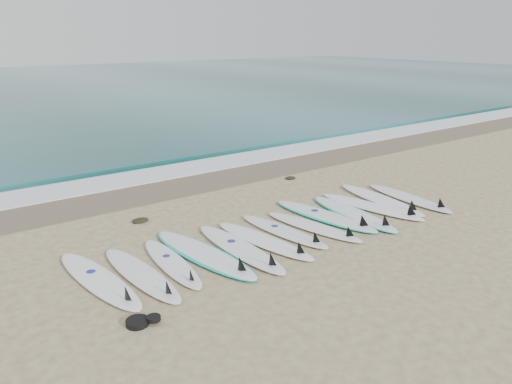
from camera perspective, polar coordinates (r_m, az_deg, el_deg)
ground at (r=10.15m, az=3.21°, el=-4.63°), size 120.00×120.00×0.00m
wet_sand_band at (r=13.37m, az=-8.06°, el=0.79°), size 120.00×1.80×0.01m
foam_band at (r=14.57m, az=-10.72°, el=2.12°), size 120.00×1.40×0.04m
wave_crest at (r=15.89m, az=-13.13°, el=3.37°), size 120.00×1.00×0.10m
surfboard_0 at (r=8.52m, az=-17.38°, el=-9.61°), size 0.81×2.71×0.34m
surfboard_1 at (r=8.53m, az=-12.86°, el=-9.20°), size 0.63×2.54×0.32m
surfboard_2 at (r=8.83m, az=-9.50°, el=-8.04°), size 0.68×2.33×0.29m
surfboard_3 at (r=9.10m, az=-5.86°, el=-7.07°), size 0.98×2.91×0.36m
surfboard_4 at (r=9.26m, az=-1.68°, el=-6.49°), size 0.61×2.73×0.35m
surfboard_5 at (r=9.59m, az=1.13°, el=-5.61°), size 0.85×2.59×0.33m
surfboard_6 at (r=10.06m, az=3.35°, el=-4.51°), size 0.72×2.43×0.31m
surfboard_7 at (r=10.35m, az=6.80°, el=-3.98°), size 0.90×2.46×0.31m
surfboard_8 at (r=11.00m, az=7.97°, el=-2.70°), size 0.99×2.83×0.35m
surfboard_9 at (r=11.24m, az=11.15°, el=-2.42°), size 0.95×2.77×0.34m
surfboard_10 at (r=11.74m, az=13.30°, el=-1.65°), size 0.99×2.73×0.34m
surfboard_11 at (r=12.28m, az=14.25°, el=-0.85°), size 0.92×2.83×0.36m
surfboard_12 at (r=12.59m, az=17.23°, el=-0.67°), size 0.78×2.63×0.33m
seaweed_near at (r=10.96m, az=-13.09°, el=-3.16°), size 0.36×0.28×0.07m
seaweed_far at (r=13.85m, az=3.95°, el=1.63°), size 0.32×0.25×0.06m
leash_coil at (r=7.29m, az=-13.01°, el=-14.21°), size 0.46×0.36×0.11m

